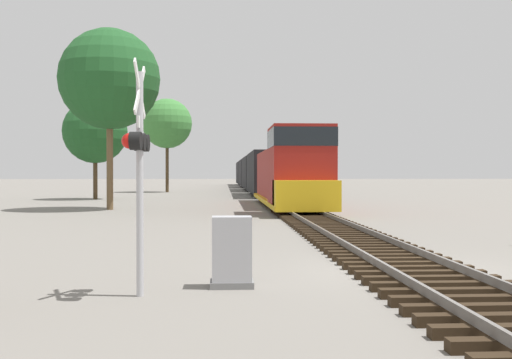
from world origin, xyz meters
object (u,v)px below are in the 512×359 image
Objects in this scene: crossing_signal_near at (138,153)px; tree_deep_background at (167,124)px; tree_far_right at (110,79)px; tree_mid_background at (95,131)px; freight_train at (257,173)px; relay_cabinet at (232,252)px.

tree_deep_background is at bearing -172.30° from crossing_signal_near.
tree_far_right is at bearing -90.67° from tree_deep_background.
crossing_signal_near is at bearing -78.37° from tree_far_right.
tree_far_right is at bearing -74.90° from tree_mid_background.
tree_deep_background is at bearing 89.33° from tree_far_right.
relay_cabinet is at bearing -93.68° from freight_train.
freight_train is 8.22× the size of tree_far_right.
crossing_signal_near is 0.50× the size of tree_mid_background.
relay_cabinet is (1.59, 0.71, -1.78)m from crossing_signal_near.
relay_cabinet is 38.67m from tree_mid_background.
tree_deep_background reaches higher than relay_cabinet.
freight_train reaches higher than relay_cabinet.
freight_train is at bearing 19.37° from tree_deep_background.
tree_mid_background is at bearing 105.10° from tree_far_right.
relay_cabinet is 55.15m from tree_deep_background.
crossing_signal_near is at bearing -95.18° from freight_train.
relay_cabinet is 0.13× the size of tree_far_right.
freight_train is 58.81m from crossing_signal_near.
freight_train reaches higher than crossing_signal_near.
crossing_signal_near is 25.07m from tree_far_right.
freight_train is 21.34× the size of crossing_signal_near.
tree_mid_background reaches higher than freight_train.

